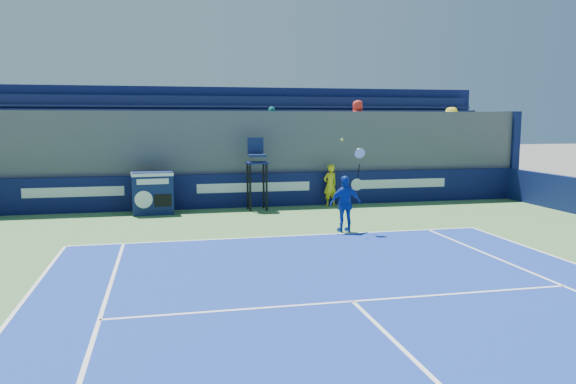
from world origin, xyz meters
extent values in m
imported|color=gold|center=(2.70, 16.73, 0.76)|extent=(0.63, 0.51, 1.50)
cube|color=white|center=(0.00, 11.88, 0.02)|extent=(10.97, 0.07, 0.00)
cube|color=white|center=(0.00, 6.40, 0.02)|extent=(8.23, 0.07, 0.00)
cube|color=#0B1041|center=(0.00, 17.10, 0.60)|extent=(20.40, 0.20, 1.20)
cube|color=white|center=(-6.00, 17.00, 0.72)|extent=(3.20, 0.01, 0.32)
cube|color=white|center=(0.00, 17.00, 0.72)|extent=(4.00, 0.01, 0.32)
cube|color=white|center=(5.50, 17.00, 0.72)|extent=(3.60, 0.01, 0.32)
cylinder|color=white|center=(3.80, 16.99, 0.72)|extent=(0.44, 0.01, 0.44)
cube|color=#0E1A48|center=(-3.46, 16.30, 0.70)|extent=(1.34, 0.78, 1.40)
cube|color=white|center=(-3.46, 16.30, 1.33)|extent=(1.36, 0.80, 0.10)
cylinder|color=white|center=(-3.74, 15.93, 0.55)|extent=(0.56, 0.05, 0.56)
cube|color=black|center=(-3.14, 15.96, 0.50)|extent=(0.55, 0.05, 0.40)
cube|color=silver|center=(-3.44, 15.94, 1.12)|extent=(1.00, 0.07, 0.18)
cylinder|color=black|center=(-0.28, 16.12, 0.80)|extent=(0.07, 0.07, 1.60)
cylinder|color=black|center=(0.28, 16.12, 0.80)|extent=(0.07, 0.07, 1.60)
cylinder|color=black|center=(-0.28, 16.68, 0.80)|extent=(0.07, 0.07, 1.60)
cylinder|color=black|center=(0.28, 16.68, 0.80)|extent=(0.07, 0.07, 1.60)
cube|color=#101650|center=(0.00, 16.40, 1.63)|extent=(0.70, 0.70, 0.06)
cube|color=#14214C|center=(0.00, 16.30, 1.88)|extent=(0.55, 0.45, 0.08)
cube|color=#121D46|center=(0.00, 16.66, 2.18)|extent=(0.55, 0.06, 0.60)
imported|color=#1539AF|center=(1.76, 12.16, 0.79)|extent=(0.94, 0.45, 1.56)
cylinder|color=black|center=(2.11, 12.10, 1.70)|extent=(0.03, 0.15, 0.39)
torus|color=silver|center=(2.11, 12.03, 2.18)|extent=(0.30, 0.12, 0.29)
cylinder|color=silver|center=(2.11, 12.03, 2.18)|extent=(0.25, 0.08, 0.24)
sphere|color=#E1F937|center=(1.61, 12.06, 2.55)|extent=(0.07, 0.07, 0.07)
cube|color=#4B4B50|center=(0.00, 19.00, 1.69)|extent=(20.40, 3.60, 3.38)
cube|color=#4B4B50|center=(0.00, 17.65, 1.48)|extent=(20.40, 0.90, 0.55)
cube|color=#121C43|center=(0.00, 17.55, 1.95)|extent=(20.00, 0.45, 0.08)
cube|color=#121C43|center=(0.00, 17.80, 2.15)|extent=(20.00, 0.06, 0.45)
cube|color=#4B4B50|center=(0.00, 18.55, 2.02)|extent=(20.40, 0.90, 0.55)
cube|color=#121C43|center=(0.00, 18.45, 2.50)|extent=(20.00, 0.45, 0.08)
cube|color=#121C43|center=(0.00, 18.70, 2.70)|extent=(20.00, 0.06, 0.45)
cube|color=#4B4B50|center=(0.00, 19.45, 2.58)|extent=(20.40, 0.90, 0.55)
cube|color=#121C43|center=(0.00, 19.35, 3.05)|extent=(20.00, 0.45, 0.08)
cube|color=#121C43|center=(0.00, 19.60, 3.25)|extent=(20.00, 0.06, 0.45)
cube|color=#4B4B50|center=(0.00, 20.35, 3.13)|extent=(20.40, 0.90, 0.55)
cube|color=#121C43|center=(0.00, 20.25, 3.60)|extent=(20.00, 0.45, 0.08)
cube|color=#121C43|center=(0.00, 20.50, 3.80)|extent=(20.00, 0.06, 0.45)
cube|color=#0C1647|center=(0.00, 20.95, 2.20)|extent=(20.80, 0.30, 4.40)
cube|color=#0C1647|center=(10.35, 19.00, 1.70)|extent=(0.30, 3.90, 3.40)
imported|color=yellow|center=(-6.62, 17.60, 2.56)|extent=(0.89, 0.77, 1.58)
imported|color=white|center=(-2.40, 17.60, 2.56)|extent=(1.11, 0.75, 1.58)
imported|color=teal|center=(0.77, 17.60, 2.66)|extent=(1.09, 0.55, 1.78)
imported|color=red|center=(4.32, 18.50, 3.08)|extent=(0.83, 0.63, 1.51)
imported|color=black|center=(6.70, 17.60, 2.55)|extent=(0.57, 0.38, 1.56)
imported|color=gold|center=(7.82, 17.60, 2.66)|extent=(1.19, 0.72, 1.79)
imported|color=#A9181B|center=(-6.51, 17.60, 2.52)|extent=(0.82, 0.64, 1.50)
camera|label=1|loc=(-3.07, -2.36, 3.09)|focal=35.00mm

